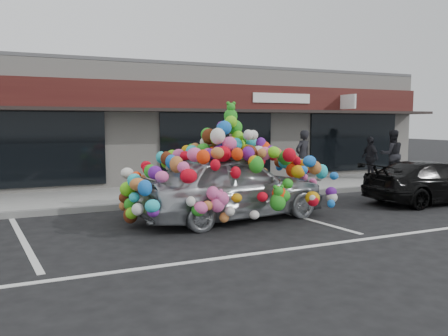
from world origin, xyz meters
name	(u,v)px	position (x,y,z in m)	size (l,w,h in m)	color
ground	(185,227)	(0.00, 0.00, 0.00)	(90.00, 90.00, 0.00)	black
shop_building	(117,125)	(0.00, 8.44, 2.16)	(24.00, 7.20, 4.31)	beige
sidewalk	(144,195)	(0.00, 4.00, 0.07)	(26.00, 3.00, 0.15)	gray
kerb	(156,204)	(0.00, 2.50, 0.07)	(26.00, 0.18, 0.16)	slate
parking_stripe_left	(23,240)	(-3.20, 0.20, 0.00)	(0.12, 4.40, 0.01)	silver
parking_stripe_mid	(291,215)	(2.80, 0.20, 0.00)	(0.12, 4.40, 0.01)	silver
lane_line	(326,244)	(2.00, -2.30, 0.00)	(14.00, 0.12, 0.01)	silver
toy_car	(232,179)	(1.28, 0.38, 0.95)	(3.26, 5.02, 2.80)	#ABB1B6
black_sedan	(431,182)	(7.32, 0.09, 0.59)	(4.08, 1.66, 1.18)	black
pedestrian_a	(303,156)	(5.79, 4.30, 1.07)	(0.67, 0.44, 1.84)	black
pedestrian_b	(392,154)	(9.27, 3.64, 1.07)	(0.89, 0.69, 1.83)	black
pedestrian_c	(370,158)	(8.62, 4.07, 0.94)	(0.38, 0.92, 1.57)	#232127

